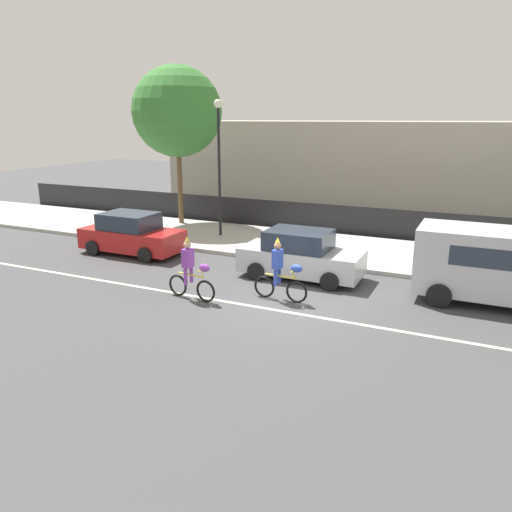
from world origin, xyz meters
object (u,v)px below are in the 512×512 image
at_px(parade_cyclist_cobalt, 281,273).
at_px(parked_car_red, 131,234).
at_px(street_lamp_post, 219,148).
at_px(parked_car_silver, 301,255).
at_px(parked_van_silver, 512,263).
at_px(parade_cyclist_purple, 191,272).

height_order(parade_cyclist_cobalt, parked_car_red, parade_cyclist_cobalt).
xyz_separation_m(parade_cyclist_cobalt, street_lamp_post, (-5.45, 6.19, 3.15)).
bearing_deg(street_lamp_post, parked_car_silver, -36.64).
distance_m(parade_cyclist_cobalt, street_lamp_post, 8.82).
bearing_deg(parked_van_silver, parked_car_red, 179.89).
xyz_separation_m(parked_van_silver, street_lamp_post, (-11.55, 3.80, 2.71)).
xyz_separation_m(parade_cyclist_cobalt, parked_car_silver, (-0.22, 2.30, -0.06)).
xyz_separation_m(parked_car_red, street_lamp_post, (1.94, 3.78, 3.21)).
xyz_separation_m(parade_cyclist_purple, parked_car_red, (-4.94, 3.43, -0.06)).
height_order(parade_cyclist_cobalt, parked_car_silver, parade_cyclist_cobalt).
height_order(parade_cyclist_cobalt, parked_van_silver, parked_van_silver).
xyz_separation_m(parked_car_red, parked_car_silver, (7.17, -0.11, 0.00)).
bearing_deg(parked_van_silver, parade_cyclist_purple, -158.28).
bearing_deg(parked_car_silver, parked_car_red, 179.10).
height_order(parade_cyclist_purple, parked_van_silver, parked_van_silver).
relative_size(parade_cyclist_purple, parade_cyclist_cobalt, 1.00).
relative_size(parked_car_silver, street_lamp_post, 0.70).
relative_size(parked_van_silver, parked_car_red, 1.22).
distance_m(parade_cyclist_cobalt, parked_car_red, 7.78).
relative_size(parade_cyclist_purple, street_lamp_post, 0.33).
bearing_deg(parked_car_red, street_lamp_post, 62.78).
bearing_deg(parade_cyclist_cobalt, parked_van_silver, 21.32).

